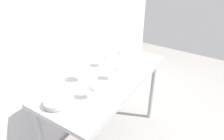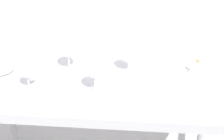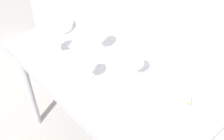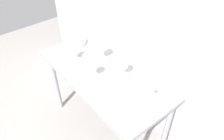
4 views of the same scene
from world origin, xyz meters
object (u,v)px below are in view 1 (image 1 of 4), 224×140
Objects in this scene: tasting_bowl at (55,103)px; decanter_funnel at (122,50)px; tasting_sheet_lower at (72,90)px; wine_glass_far_left at (84,68)px; wine_glass_far_right at (106,55)px; tasting_sheet_upper at (122,61)px; wine_glass_near_center at (117,67)px; wine_glass_near_left at (93,87)px.

tasting_bowl is 1.10m from decanter_funnel.
tasting_sheet_lower is 0.87m from decanter_funnel.
decanter_funnel is (0.70, 0.01, -0.09)m from wine_glass_far_left.
wine_glass_far_right is 1.05× the size of tasting_bowl.
wine_glass_far_right is at bearing 165.16° from tasting_sheet_upper.
wine_glass_near_center reaches higher than tasting_bowl.
wine_glass_far_right is 1.08× the size of wine_glass_near_left.
wine_glass_far_left reaches higher than wine_glass_near_left.
wine_glass_near_center is 0.44m from tasting_sheet_lower.
wine_glass_far_right is 0.74× the size of tasting_sheet_lower.
wine_glass_far_left is at bearing -179.36° from decanter_funnel.
wine_glass_near_left is 1.14× the size of decanter_funnel.
wine_glass_near_center is 1.05× the size of tasting_bowl.
tasting_sheet_upper is 0.21m from decanter_funnel.
wine_glass_far_right is 0.27m from wine_glass_near_center.
tasting_sheet_upper is at bearing -151.17° from decanter_funnel.
wine_glass_far_left is at bearing -179.15° from tasting_sheet_upper.
wine_glass_far_right reaches higher than tasting_bowl.
wine_glass_far_left is 0.29m from wine_glass_near_center.
wine_glass_far_right is at bearing -178.11° from decanter_funnel.
tasting_sheet_lower is (-0.01, 0.23, -0.11)m from wine_glass_near_left.
tasting_sheet_upper is (0.52, -0.09, -0.13)m from wine_glass_far_left.
wine_glass_near_center is (0.34, -0.01, 0.01)m from wine_glass_near_left.
tasting_sheet_lower is at bearing 178.02° from wine_glass_far_left.
wine_glass_far_left is at bearing 54.68° from wine_glass_near_left.
wine_glass_near_left reaches higher than decanter_funnel.
wine_glass_near_center is at bearing -60.19° from tasting_sheet_lower.
wine_glass_near_left is 0.28m from wine_glass_far_left.
wine_glass_near_left reaches higher than tasting_sheet_lower.
wine_glass_near_left is 0.62× the size of tasting_sheet_upper.
tasting_sheet_lower is at bearing 146.05° from wine_glass_near_center.
wine_glass_near_left is 0.69× the size of tasting_sheet_lower.
wine_glass_near_center reaches higher than wine_glass_near_left.
wine_glass_far_right is 0.37m from decanter_funnel.
wine_glass_near_left is 0.32m from tasting_bowl.
tasting_sheet_upper is 0.91m from tasting_bowl.
wine_glass_near_left is 0.98× the size of tasting_bowl.
wine_glass_far_right is 0.54m from wine_glass_near_left.
tasting_sheet_lower is at bearing 178.85° from wine_glass_far_right.
tasting_sheet_upper is at bearing 11.01° from wine_glass_near_left.
decanter_funnel is at bearing -26.10° from tasting_sheet_lower.
tasting_sheet_upper is at bearing -10.22° from wine_glass_far_left.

